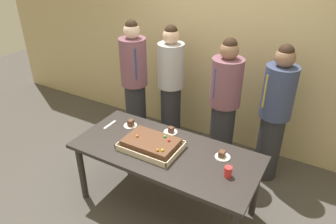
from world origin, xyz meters
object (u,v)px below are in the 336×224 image
plated_slice_near_left (222,155)px  cake_server_utensil (110,125)px  person_serving_front (275,114)px  person_green_shirt_behind (171,87)px  person_striped_tie_right (224,107)px  person_far_right_suit (135,85)px  sheet_cake (151,144)px  drink_cup_nearest (228,172)px  plated_slice_near_right (131,124)px  party_table (166,157)px  plated_slice_far_left (171,131)px

plated_slice_near_left → cake_server_utensil: size_ratio=0.75×
person_serving_front → person_green_shirt_behind: person_green_shirt_behind is taller
plated_slice_near_left → person_serving_front: person_serving_front is taller
person_striped_tie_right → person_far_right_suit: size_ratio=0.96×
sheet_cake → plated_slice_near_left: 0.71m
drink_cup_nearest → person_green_shirt_behind: person_green_shirt_behind is taller
cake_server_utensil → plated_slice_near_right: bearing=24.2°
party_table → person_serving_front: person_serving_front is taller
party_table → person_striped_tie_right: (0.25, 0.93, 0.22)m
plated_slice_far_left → person_green_shirt_behind: 0.87m
plated_slice_near_left → person_striped_tie_right: 0.81m
plated_slice_far_left → person_striped_tie_right: bearing=59.5°
person_serving_front → plated_slice_far_left: bearing=-10.0°
cake_server_utensil → person_striped_tie_right: bearing=38.4°
cake_server_utensil → person_serving_front: person_serving_front is taller
party_table → person_green_shirt_behind: size_ratio=1.11×
person_far_right_suit → sheet_cake: bearing=0.0°
plated_slice_far_left → person_green_shirt_behind: person_green_shirt_behind is taller
plated_slice_near_left → person_far_right_suit: 1.64m
plated_slice_near_left → person_far_right_suit: bearing=155.8°
plated_slice_near_right → person_striped_tie_right: (0.82, 0.72, 0.11)m
plated_slice_near_left → person_striped_tie_right: person_striped_tie_right is taller
sheet_cake → person_far_right_suit: person_far_right_suit is taller
person_serving_front → person_green_shirt_behind: bearing=-49.3°
party_table → cake_server_utensil: bearing=172.5°
cake_server_utensil → person_serving_front: size_ratio=0.12×
plated_slice_far_left → person_striped_tie_right: person_striped_tie_right is taller
sheet_cake → plated_slice_far_left: bearing=85.2°
plated_slice_near_left → plated_slice_far_left: (-0.64, 0.13, -0.00)m
person_serving_front → sheet_cake: bearing=0.0°
cake_server_utensil → person_striped_tie_right: (1.04, 0.82, 0.13)m
drink_cup_nearest → plated_slice_far_left: bearing=155.1°
party_table → sheet_cake: size_ratio=3.16×
person_striped_tie_right → plated_slice_far_left: bearing=-8.3°
person_serving_front → person_green_shirt_behind: 1.34m
person_serving_front → person_far_right_suit: bearing=-42.4°
cake_server_utensil → person_striped_tie_right: size_ratio=0.12×
person_serving_front → person_striped_tie_right: 0.57m
party_table → plated_slice_near_right: size_ratio=12.52×
sheet_cake → person_green_shirt_behind: (-0.39, 1.09, 0.10)m
sheet_cake → plated_slice_near_left: bearing=17.6°
party_table → plated_slice_near_left: (0.53, 0.18, 0.11)m
plated_slice_near_right → person_green_shirt_behind: bearing=87.8°
cake_server_utensil → person_far_right_suit: 0.78m
plated_slice_near_left → plated_slice_near_right: (-1.10, 0.03, 0.00)m
drink_cup_nearest → person_green_shirt_behind: bearing=137.4°
plated_slice_near_left → plated_slice_near_right: plated_slice_near_right is taller
plated_slice_near_right → person_far_right_suit: person_far_right_suit is taller
plated_slice_near_left → person_serving_front: (0.27, 0.88, 0.11)m
plated_slice_far_left → cake_server_utensil: size_ratio=0.75×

